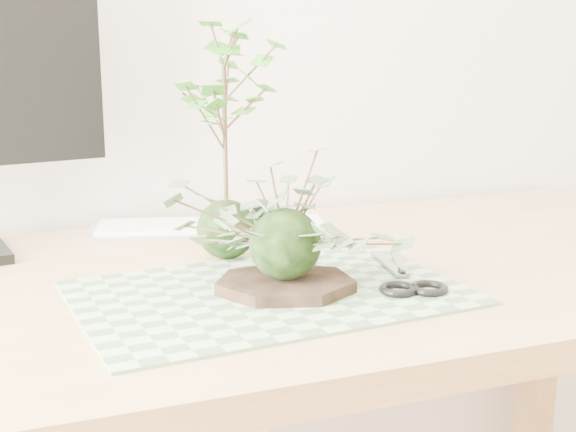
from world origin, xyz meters
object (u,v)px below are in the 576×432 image
at_px(maple_kokedama, 224,83).
at_px(desk, 246,335).
at_px(ivy_kokedama, 285,211).
at_px(keyboard, 211,228).

bearing_deg(maple_kokedama, desk, -90.53).
xyz_separation_m(desk, ivy_kokedama, (0.02, -0.09, 0.20)).
relative_size(desk, ivy_kokedama, 5.43).
distance_m(desk, keyboard, 0.27).
bearing_deg(maple_kokedama, ivy_kokedama, -82.78).
height_order(ivy_kokedama, keyboard, ivy_kokedama).
bearing_deg(desk, ivy_kokedama, -75.57).
distance_m(maple_kokedama, keyboard, 0.30).
xyz_separation_m(ivy_kokedama, keyboard, (-0.00, 0.34, -0.10)).
height_order(desk, ivy_kokedama, ivy_kokedama).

